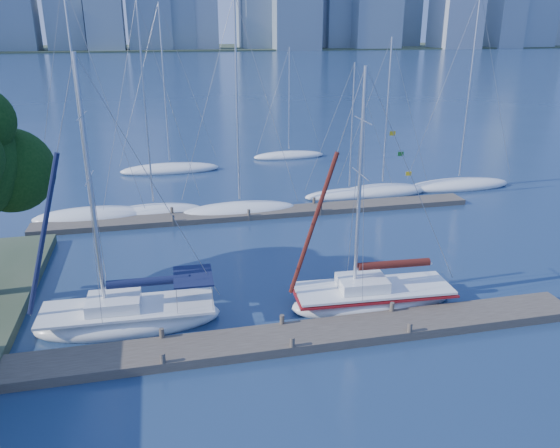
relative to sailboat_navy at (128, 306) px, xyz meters
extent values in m
plane|color=#182D4D|center=(6.37, -2.85, -0.95)|extent=(700.00, 700.00, 0.00)
cube|color=#463E33|center=(6.37, -2.85, -0.75)|extent=(26.00, 2.00, 0.40)
cube|color=#463E33|center=(8.37, 13.15, -0.77)|extent=(30.00, 1.80, 0.36)
cube|color=#38472D|center=(6.37, 317.15, -0.95)|extent=(800.00, 100.00, 1.50)
sphere|color=black|center=(-4.85, 4.62, 5.12)|extent=(3.86, 3.86, 3.86)
ellipsoid|color=white|center=(0.00, 0.00, -0.72)|extent=(7.98, 2.83, 1.39)
cube|color=white|center=(0.00, 0.00, -0.07)|extent=(7.39, 2.61, 0.11)
cube|color=white|center=(-0.55, 0.02, 0.25)|extent=(2.27, 1.75, 0.51)
cylinder|color=silver|center=(-0.92, 0.03, 5.22)|extent=(0.17, 0.17, 10.50)
cylinder|color=silver|center=(0.95, -0.03, 0.99)|extent=(3.75, 0.21, 0.09)
cylinder|color=#101636|center=(0.95, -0.03, 1.08)|extent=(3.45, 0.48, 0.37)
cube|color=#101636|center=(2.84, -0.09, 1.18)|extent=(1.73, 2.25, 0.07)
ellipsoid|color=white|center=(11.03, -0.54, -0.72)|extent=(7.92, 2.96, 1.37)
cube|color=white|center=(11.03, -0.54, -0.08)|extent=(7.34, 2.72, 0.11)
cube|color=white|center=(10.49, -0.51, 0.24)|extent=(2.27, 1.77, 0.50)
cylinder|color=silver|center=(10.12, -0.50, 4.91)|extent=(0.16, 0.16, 9.90)
cylinder|color=silver|center=(11.97, -0.59, 0.96)|extent=(3.69, 0.28, 0.09)
cylinder|color=#45100E|center=(11.97, -0.59, 1.06)|extent=(3.41, 0.54, 0.36)
cube|color=maroon|center=(11.03, -0.54, -0.24)|extent=(7.51, 2.84, 0.09)
ellipsoid|color=white|center=(-2.91, 14.81, -0.72)|extent=(8.04, 5.21, 1.25)
cylinder|color=silver|center=(-2.91, 14.81, 7.10)|extent=(0.14, 0.14, 13.83)
ellipsoid|color=white|center=(1.17, 15.00, -0.76)|extent=(7.07, 3.87, 1.06)
cylinder|color=silver|center=(1.17, 15.00, 6.48)|extent=(0.12, 0.12, 12.94)
ellipsoid|color=white|center=(7.00, 13.89, -0.73)|extent=(8.36, 4.24, 1.19)
cylinder|color=silver|center=(7.00, 13.89, 6.67)|extent=(0.13, 0.13, 13.09)
ellipsoid|color=white|center=(15.73, 15.97, -0.78)|extent=(6.98, 1.89, 0.94)
cylinder|color=silver|center=(15.73, 15.97, 4.42)|extent=(0.10, 0.10, 9.04)
ellipsoid|color=white|center=(18.45, 16.06, -0.74)|extent=(7.30, 3.03, 1.16)
cylinder|color=silver|center=(18.45, 16.06, 5.36)|extent=(0.13, 0.13, 10.52)
ellipsoid|color=white|center=(25.11, 16.31, -0.74)|extent=(8.92, 2.77, 1.17)
cylinder|color=silver|center=(25.11, 16.31, 6.92)|extent=(0.13, 0.13, 13.62)
ellipsoid|color=white|center=(2.68, 26.73, -0.74)|extent=(8.98, 4.02, 1.16)
cylinder|color=silver|center=(2.68, 26.73, 6.65)|extent=(0.13, 0.13, 13.08)
ellipsoid|color=white|center=(14.35, 29.78, -0.77)|extent=(7.33, 3.72, 0.98)
cylinder|color=silver|center=(14.35, 29.78, 4.73)|extent=(0.11, 0.11, 9.59)
cube|color=slate|center=(-63.36, 284.65, 22.51)|extent=(22.09, 17.63, 46.92)
cube|color=#98A4B7|center=(-41.18, 306.57, 17.21)|extent=(14.13, 17.61, 36.33)
cube|color=gray|center=(-19.57, 282.07, 19.11)|extent=(17.85, 19.81, 40.12)
cube|color=slate|center=(2.15, 283.83, 17.89)|extent=(21.73, 16.86, 37.68)
cube|color=slate|center=(153.42, 306.66, 23.14)|extent=(14.86, 17.52, 48.19)
cube|color=#98A4B7|center=(170.46, 276.08, 22.16)|extent=(22.42, 23.94, 46.22)
cube|color=gray|center=(200.87, 276.20, 18.92)|extent=(15.70, 21.38, 39.73)
camera|label=1|loc=(1.81, -21.75, 11.35)|focal=35.00mm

